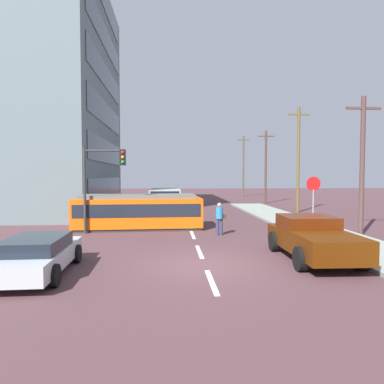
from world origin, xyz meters
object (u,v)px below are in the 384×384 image
parked_sedan_near (37,255)px  pickup_truck_parked (312,238)px  stop_sign (313,192)px  utility_pole_distant (243,165)px  parked_sedan_mid (111,211)px  traffic_light_mast (102,173)px  utility_pole_far (266,166)px  pedestrian_crossing (220,217)px  utility_pole_near (362,163)px  utility_pole_mid (298,158)px  city_bus (165,199)px  parked_sedan_furthest (132,199)px  parked_sedan_far (125,204)px  streetcar_tram (138,211)px

parked_sedan_near → pickup_truck_parked: bearing=8.1°
stop_sign → utility_pole_distant: utility_pole_distant is taller
parked_sedan_mid → stop_sign: 13.28m
parked_sedan_mid → stop_sign: size_ratio=1.47×
traffic_light_mast → utility_pole_far: utility_pole_far is taller
pedestrian_crossing → parked_sedan_mid: pedestrian_crossing is taller
stop_sign → utility_pole_near: size_ratio=0.41×
pedestrian_crossing → utility_pole_mid: bearing=52.4°
city_bus → pickup_truck_parked: size_ratio=1.04×
stop_sign → utility_pole_far: bearing=81.4°
parked_sedan_near → utility_pole_near: 15.58m
city_bus → pedestrian_crossing: 12.30m
stop_sign → pickup_truck_parked: bearing=-113.1°
city_bus → pickup_truck_parked: city_bus is taller
pickup_truck_parked → utility_pole_near: (4.62, 4.89, 2.92)m
utility_pole_near → utility_pole_mid: (0.84, 11.08, 0.81)m
utility_pole_near → utility_pole_far: 20.59m
traffic_light_mast → parked_sedan_mid: bearing=94.7°
pickup_truck_parked → utility_pole_mid: utility_pole_mid is taller
pickup_truck_parked → parked_sedan_furthest: (-9.02, 24.27, -0.18)m
parked_sedan_far → parked_sedan_furthest: 6.72m
city_bus → pedestrian_crossing: city_bus is taller
pedestrian_crossing → pickup_truck_parked: (2.63, -5.44, -0.15)m
utility_pole_distant → city_bus: bearing=-118.7°
parked_sedan_far → utility_pole_far: (14.33, 7.90, 3.54)m
parked_sedan_mid → utility_pole_distant: 30.05m
parked_sedan_near → parked_sedan_mid: (0.09, 13.18, -0.00)m
stop_sign → utility_pole_mid: bearing=73.5°
utility_pole_mid → utility_pole_distant: 21.73m
parked_sedan_furthest → utility_pole_mid: size_ratio=0.50×
streetcar_tram → utility_pole_far: size_ratio=0.92×
stop_sign → utility_pole_far: (2.99, 19.79, 1.97)m
pedestrian_crossing → traffic_light_mast: size_ratio=0.36×
parked_sedan_near → utility_pole_mid: size_ratio=0.52×
streetcar_tram → utility_pole_distant: (12.57, 29.81, 3.56)m
pedestrian_crossing → city_bus: bearing=103.7°
pedestrian_crossing → parked_sedan_mid: (-6.60, 6.42, -0.32)m
pickup_truck_parked → utility_pole_mid: bearing=71.1°
pickup_truck_parked → utility_pole_far: utility_pole_far is taller
city_bus → utility_pole_far: bearing=36.4°
parked_sedan_near → utility_pole_distant: bearing=69.1°
parked_sedan_far → utility_pole_far: bearing=28.9°
streetcar_tram → utility_pole_distant: utility_pole_distant is taller
streetcar_tram → utility_pole_mid: (12.46, 8.08, 3.51)m
pickup_truck_parked → utility_pole_near: 7.33m
utility_pole_near → utility_pole_mid: size_ratio=0.82×
streetcar_tram → parked_sedan_furthest: size_ratio=1.70×
parked_sedan_furthest → utility_pole_mid: utility_pole_mid is taller
parked_sedan_near → traffic_light_mast: (0.54, 7.68, 2.57)m
city_bus → parked_sedan_near: 19.10m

